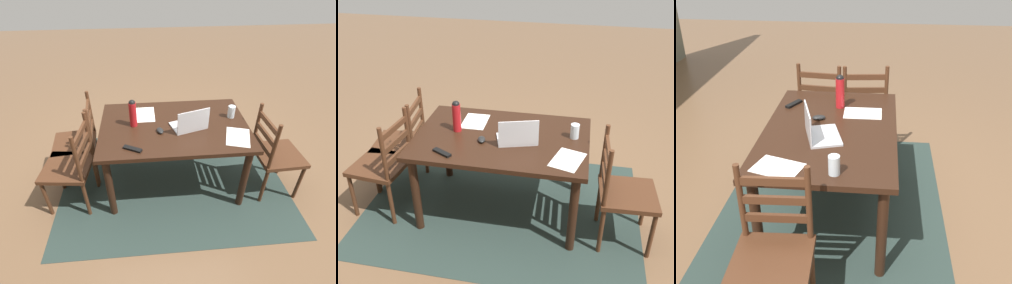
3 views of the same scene
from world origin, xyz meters
The scene contains 13 objects.
ground_plane centered at (0.00, 0.00, 0.00)m, with size 14.00×14.00×0.00m, color brown.
area_rug centered at (0.00, 0.00, 0.00)m, with size 2.45×1.80×0.01m, color #283833.
dining_table centered at (0.00, 0.00, 0.65)m, with size 1.44×0.97×0.75m.
chair_right_far centered at (1.01, 0.20, 0.46)m, with size 0.48×0.48×0.95m.
chair_left_far centered at (-1.01, 0.19, 0.46)m, with size 0.46×0.46×0.95m.
chair_right_near centered at (1.01, -0.20, 0.46)m, with size 0.49×0.49×0.95m.
laptop centered at (-0.15, 0.07, 0.81)m, with size 0.37×0.30×0.23m.
water_bottle centered at (0.39, -0.03, 0.89)m, with size 0.07×0.07×0.28m.
drinking_glass centered at (-0.59, -0.10, 0.81)m, with size 0.07×0.07×0.12m, color silver.
computer_mouse centered at (0.15, 0.11, 0.77)m, with size 0.06×0.10×0.03m, color black.
tv_remote centered at (0.40, 0.35, 0.76)m, with size 0.04×0.17×0.02m, color black.
paper_stack_left centered at (0.29, -0.22, 0.75)m, with size 0.21×0.30×0.00m, color white.
paper_stack_right centered at (-0.56, 0.26, 0.75)m, with size 0.21×0.30×0.00m, color white.
Camera 1 is at (0.26, 2.15, 2.16)m, focal length 28.15 mm.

